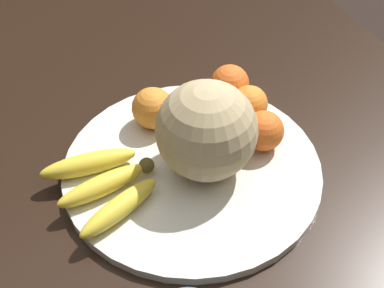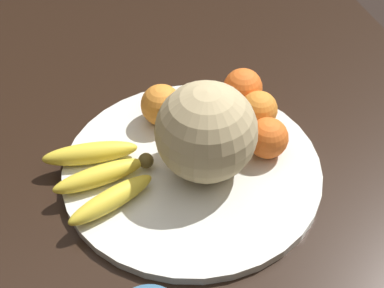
{
  "view_description": "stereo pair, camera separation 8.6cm",
  "coord_description": "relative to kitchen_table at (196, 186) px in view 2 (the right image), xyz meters",
  "views": [
    {
      "loc": [
        0.6,
        -0.27,
        1.44
      ],
      "look_at": [
        0.04,
        -0.02,
        0.84
      ],
      "focal_mm": 50.0,
      "sensor_mm": 36.0,
      "label": 1
    },
    {
      "loc": [
        0.63,
        -0.19,
        1.44
      ],
      "look_at": [
        0.04,
        -0.02,
        0.84
      ],
      "focal_mm": 50.0,
      "sensor_mm": 36.0,
      "label": 2
    }
  ],
  "objects": [
    {
      "name": "kitchen_table",
      "position": [
        0.0,
        0.0,
        0.0
      ],
      "size": [
        1.6,
        1.05,
        0.77
      ],
      "color": "black",
      "rests_on": "ground_plane"
    },
    {
      "name": "fruit_bowl",
      "position": [
        0.04,
        -0.02,
        0.1
      ],
      "size": [
        0.43,
        0.43,
        0.02
      ],
      "color": "silver",
      "rests_on": "kitchen_table"
    },
    {
      "name": "melon",
      "position": [
        0.05,
        0.0,
        0.19
      ],
      "size": [
        0.16,
        0.16,
        0.16
      ],
      "color": "tan",
      "rests_on": "fruit_bowl"
    },
    {
      "name": "banana_bunch",
      "position": [
        0.04,
        -0.17,
        0.12
      ],
      "size": [
        0.18,
        0.18,
        0.04
      ],
      "rotation": [
        0.0,
        0.0,
        4.87
      ],
      "color": "brown",
      "rests_on": "fruit_bowl"
    },
    {
      "name": "orange_front_left",
      "position": [
        -0.09,
        0.11,
        0.14
      ],
      "size": [
        0.07,
        0.07,
        0.07
      ],
      "color": "orange",
      "rests_on": "fruit_bowl"
    },
    {
      "name": "orange_front_right",
      "position": [
        -0.07,
        0.06,
        0.13
      ],
      "size": [
        0.06,
        0.06,
        0.06
      ],
      "color": "orange",
      "rests_on": "fruit_bowl"
    },
    {
      "name": "orange_mid_center",
      "position": [
        -0.03,
        0.12,
        0.14
      ],
      "size": [
        0.07,
        0.07,
        0.07
      ],
      "color": "orange",
      "rests_on": "fruit_bowl"
    },
    {
      "name": "orange_back_left",
      "position": [
        -0.08,
        -0.04,
        0.14
      ],
      "size": [
        0.07,
        0.07,
        0.07
      ],
      "color": "orange",
      "rests_on": "fruit_bowl"
    },
    {
      "name": "orange_back_right",
      "position": [
        0.05,
        0.11,
        0.14
      ],
      "size": [
        0.07,
        0.07,
        0.07
      ],
      "color": "orange",
      "rests_on": "fruit_bowl"
    },
    {
      "name": "produce_tag",
      "position": [
        -0.01,
        0.09,
        0.11
      ],
      "size": [
        0.07,
        0.08,
        0.0
      ],
      "rotation": [
        0.0,
        0.0,
        0.86
      ],
      "color": "white",
      "rests_on": "fruit_bowl"
    }
  ]
}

